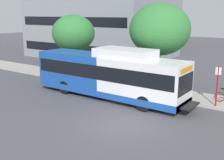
{
  "coord_description": "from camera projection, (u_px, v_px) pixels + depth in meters",
  "views": [
    {
      "loc": [
        -12.12,
        -8.0,
        5.99
      ],
      "look_at": [
        2.88,
        2.7,
        1.6
      ],
      "focal_mm": 45.31,
      "sensor_mm": 36.0,
      "label": 1
    }
  ],
  "objects": [
    {
      "name": "sidewalk_curb",
      "position": [
        109.0,
        83.0,
        24.42
      ],
      "size": [
        3.0,
        56.0,
        0.14
      ],
      "primitive_type": "cube",
      "color": "#A8A399",
      "rests_on": "ground"
    },
    {
      "name": "ground_plane",
      "position": [
        28.0,
        100.0,
        20.02
      ],
      "size": [
        120.0,
        120.0,
        0.0
      ],
      "primitive_type": "plane",
      "color": "#4C4C51"
    },
    {
      "name": "bus_stop_sign_pole",
      "position": [
        217.0,
        83.0,
        17.87
      ],
      "size": [
        0.1,
        0.36,
        2.6
      ],
      "color": "red",
      "rests_on": "sidewalk_curb"
    },
    {
      "name": "transit_bus",
      "position": [
        109.0,
        75.0,
        20.13
      ],
      "size": [
        2.58,
        12.25,
        3.65
      ],
      "color": "white",
      "rests_on": "ground"
    },
    {
      "name": "street_tree_mid_block",
      "position": [
        73.0,
        33.0,
        26.93
      ],
      "size": [
        4.09,
        4.09,
        5.7
      ],
      "color": "#4C3823",
      "rests_on": "sidewalk_curb"
    },
    {
      "name": "lattice_comm_tower",
      "position": [
        61.0,
        5.0,
        51.26
      ],
      "size": [
        1.1,
        1.1,
        22.58
      ],
      "color": "#B7B7BC",
      "rests_on": "ground"
    },
    {
      "name": "street_tree_near_stop",
      "position": [
        160.0,
        30.0,
        21.49
      ],
      "size": [
        4.65,
        4.65,
        6.59
      ],
      "color": "#4C3823",
      "rests_on": "sidewalk_curb"
    }
  ]
}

